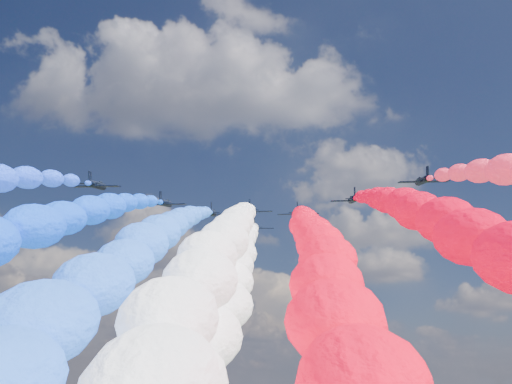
# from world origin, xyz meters

# --- Properties ---
(jet_0) EXTENTS (9.49, 13.02, 5.81)m
(jet_0) POSITION_xyz_m (-31.39, -7.85, 95.57)
(jet_0) COLOR black
(jet_1) EXTENTS (9.90, 13.31, 5.81)m
(jet_1) POSITION_xyz_m (-20.07, 5.07, 95.57)
(jet_1) COLOR black
(trail_1) EXTENTS (7.32, 120.29, 52.10)m
(trail_1) POSITION_xyz_m (-20.07, -56.64, 71.88)
(trail_1) COLOR blue
(jet_2) EXTENTS (10.09, 13.45, 5.81)m
(jet_2) POSITION_xyz_m (-10.50, 13.39, 95.57)
(jet_2) COLOR black
(trail_2) EXTENTS (7.32, 120.29, 52.10)m
(trail_2) POSITION_xyz_m (-10.50, -48.32, 71.88)
(trail_2) COLOR blue
(jet_3) EXTENTS (10.34, 13.63, 5.81)m
(jet_3) POSITION_xyz_m (-1.23, 11.72, 95.57)
(jet_3) COLOR black
(trail_3) EXTENTS (7.32, 120.29, 52.10)m
(trail_3) POSITION_xyz_m (-1.23, -49.99, 71.88)
(trail_3) COLOR white
(jet_4) EXTENTS (9.63, 13.12, 5.81)m
(jet_4) POSITION_xyz_m (-1.20, 26.87, 95.57)
(jet_4) COLOR black
(trail_4) EXTENTS (7.32, 120.29, 52.10)m
(trail_4) POSITION_xyz_m (-1.20, -34.84, 71.88)
(trail_4) COLOR white
(jet_5) EXTENTS (10.21, 13.53, 5.81)m
(jet_5) POSITION_xyz_m (9.37, 13.99, 95.57)
(jet_5) COLOR black
(trail_5) EXTENTS (7.32, 120.29, 52.10)m
(trail_5) POSITION_xyz_m (9.37, -47.72, 71.88)
(trail_5) COLOR #F5031D
(jet_6) EXTENTS (9.77, 13.22, 5.81)m
(jet_6) POSITION_xyz_m (20.90, 4.06, 95.57)
(jet_6) COLOR black
(trail_6) EXTENTS (7.32, 120.29, 52.10)m
(trail_6) POSITION_xyz_m (20.90, -57.65, 71.88)
(trail_6) COLOR red
(jet_7) EXTENTS (9.77, 13.22, 5.81)m
(jet_7) POSITION_xyz_m (33.18, -7.93, 95.57)
(jet_7) COLOR black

